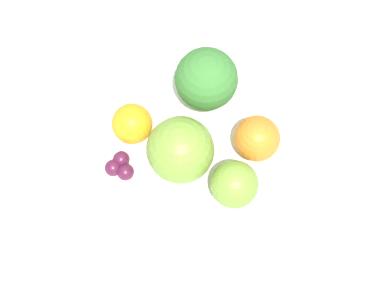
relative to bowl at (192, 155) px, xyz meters
The scene contains 10 objects.
ground_plane 0.04m from the bowl, ahead, with size 6.00×6.00×0.00m, color gray.
table_surface 0.03m from the bowl, ahead, with size 1.20×1.20×0.02m.
bowl is the anchor object (origin of this frame).
broccoli 0.08m from the bowl, 110.88° to the left, with size 0.06×0.06×0.07m.
apple_red 0.07m from the bowl, 14.06° to the right, with size 0.04×0.04×0.04m.
apple_green 0.05m from the bowl, 92.89° to the right, with size 0.06×0.06×0.06m.
orange_front 0.07m from the bowl, 35.80° to the left, with size 0.04×0.04×0.04m.
orange_back 0.07m from the bowl, 161.14° to the right, with size 0.04×0.04×0.04m.
grape_cluster 0.08m from the bowl, 126.61° to the right, with size 0.03×0.03×0.02m.
spoon 0.19m from the bowl, behind, with size 0.07×0.07×0.01m.
Camera 1 is at (0.14, -0.19, 0.62)m, focal length 60.00 mm.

